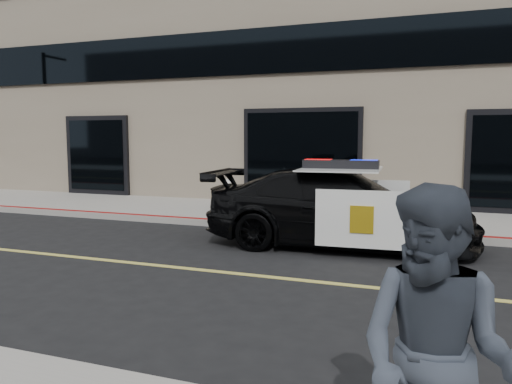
% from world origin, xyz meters
% --- Properties ---
extents(ground, '(120.00, 120.00, 0.00)m').
position_xyz_m(ground, '(0.00, 0.00, 0.00)').
color(ground, black).
rests_on(ground, ground).
extents(sidewalk_n, '(60.00, 3.50, 0.15)m').
position_xyz_m(sidewalk_n, '(0.00, 5.25, 0.07)').
color(sidewalk_n, gray).
rests_on(sidewalk_n, ground).
extents(building_n, '(60.00, 7.00, 12.00)m').
position_xyz_m(building_n, '(0.00, 10.50, 6.00)').
color(building_n, '#756856').
rests_on(building_n, ground).
extents(police_car, '(2.73, 5.30, 1.65)m').
position_xyz_m(police_car, '(0.98, 2.46, 0.74)').
color(police_car, black).
rests_on(police_car, ground).
extents(fire_hydrant, '(0.39, 0.55, 0.87)m').
position_xyz_m(fire_hydrant, '(-2.21, 4.45, 0.56)').
color(fire_hydrant, white).
rests_on(fire_hydrant, sidewalk_n).
extents(pedestrian_b, '(1.28, 1.22, 1.70)m').
position_xyz_m(pedestrian_b, '(2.74, -4.36, 1.00)').
color(pedestrian_b, '#333945').
rests_on(pedestrian_b, sidewalk_s).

